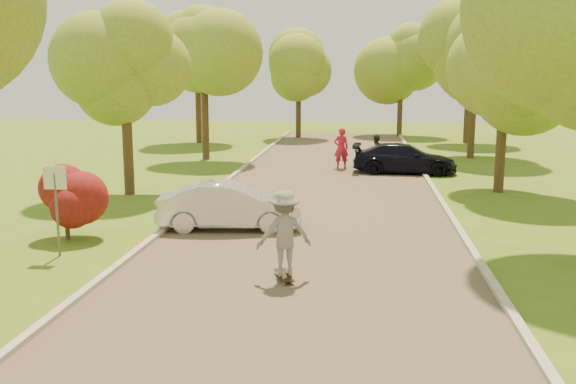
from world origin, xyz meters
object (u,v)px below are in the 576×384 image
at_px(dark_sedan, 404,159).
at_px(person_olive, 376,151).
at_px(street_sign, 56,192).
at_px(skateboarder, 284,233).
at_px(silver_sedan, 230,206).
at_px(person_striped, 341,148).
at_px(longboard, 284,275).

bearing_deg(dark_sedan, person_olive, 37.44).
xyz_separation_m(street_sign, skateboarder, (5.55, -1.20, -0.54)).
xyz_separation_m(silver_sedan, person_striped, (2.71, 12.23, 0.28)).
height_order(street_sign, person_striped, street_sign).
bearing_deg(person_striped, silver_sedan, 64.96).
bearing_deg(silver_sedan, street_sign, 126.02).
bearing_deg(dark_sedan, person_striped, 71.29).
relative_size(longboard, person_striped, 0.51).
relative_size(street_sign, person_striped, 1.15).
distance_m(street_sign, dark_sedan, 16.91).
bearing_deg(longboard, skateboarder, -105.50).
distance_m(street_sign, person_olive, 17.89).
height_order(street_sign, person_olive, street_sign).
bearing_deg(person_striped, street_sign, 55.50).
relative_size(silver_sedan, longboard, 4.17).
height_order(silver_sedan, person_olive, person_olive).
distance_m(silver_sedan, longboard, 4.86).
distance_m(person_striped, person_olive, 1.73).
relative_size(street_sign, silver_sedan, 0.54).
bearing_deg(silver_sedan, longboard, -161.04).
bearing_deg(person_striped, person_olive, -169.66).
bearing_deg(longboard, silver_sedan, -83.92).
relative_size(silver_sedan, person_olive, 2.63).
bearing_deg(skateboarder, street_sign, -31.25).
relative_size(dark_sedan, person_striped, 2.40).
distance_m(silver_sedan, dark_sedan, 12.39).
bearing_deg(person_olive, skateboarder, 40.59).
bearing_deg(skateboarder, person_olive, -116.48).
bearing_deg(skateboarder, dark_sedan, -121.73).
xyz_separation_m(street_sign, longboard, (5.55, -1.20, -1.46)).
xyz_separation_m(street_sign, dark_sedan, (9.03, 14.27, -0.91)).
bearing_deg(skateboarder, silver_sedan, -83.92).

